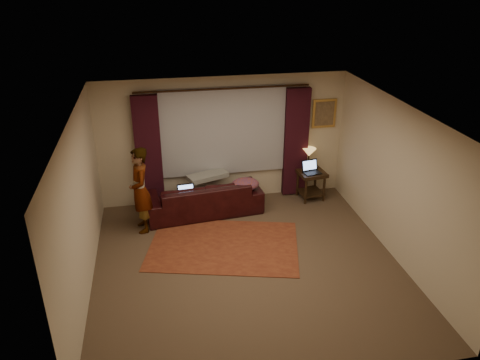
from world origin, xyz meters
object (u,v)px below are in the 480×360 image
Objects in this scene: laptop_sofa at (187,193)px; end_table at (311,185)px; tiffany_lamp at (309,158)px; person at (140,190)px; laptop_table at (312,168)px; sofa at (203,192)px.

end_table is at bearing 4.84° from laptop_sofa.
tiffany_lamp is 3.55m from person.
end_table is 0.56m from tiffany_lamp.
laptop_table reaches higher than end_table.
laptop_table is at bearing 3.13° from laptop_sofa.
tiffany_lamp is (2.61, 0.58, 0.27)m from laptop_sofa.
sofa is 1.40× the size of person.
sofa reaches higher than laptop_table.
tiffany_lamp is at bearing -177.30° from sofa.
sofa is 0.43m from laptop_sofa.
laptop_table is (2.27, 0.11, 0.29)m from sofa.
sofa is at bearing 172.83° from laptop_table.
laptop_sofa is (-0.34, -0.23, 0.12)m from sofa.
laptop_sofa is 0.95× the size of laptop_table.
laptop_sofa is at bearing 95.41° from person.
sofa is 1.32m from person.
person reaches higher than end_table.
sofa is 2.29m from laptop_table.
tiffany_lamp is 0.27m from laptop_table.
end_table is (2.29, 0.19, -0.15)m from sofa.
sofa is at bearing 29.70° from laptop_sofa.
laptop_sofa is 0.22× the size of person.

